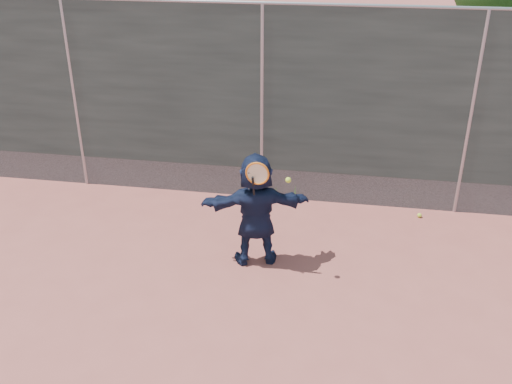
# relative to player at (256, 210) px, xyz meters

# --- Properties ---
(ground) EXTENTS (80.00, 80.00, 0.00)m
(ground) POSITION_rel_player_xyz_m (-0.23, -1.64, -0.75)
(ground) COLOR #9E4C42
(ground) RESTS_ON ground
(player) EXTENTS (1.46, 0.78, 1.50)m
(player) POSITION_rel_player_xyz_m (0.00, 0.00, 0.00)
(player) COLOR #141C37
(player) RESTS_ON ground
(ball_ground) EXTENTS (0.07, 0.07, 0.07)m
(ball_ground) POSITION_rel_player_xyz_m (2.23, 1.57, -0.72)
(ball_ground) COLOR #BEDA30
(ball_ground) RESTS_ON ground
(fence) EXTENTS (20.00, 0.06, 3.03)m
(fence) POSITION_rel_player_xyz_m (-0.23, 1.86, 0.83)
(fence) COLOR #38423D
(fence) RESTS_ON ground
(swing_action) EXTENTS (0.56, 0.17, 0.51)m
(swing_action) POSITION_rel_player_xyz_m (0.08, -0.20, 0.58)
(swing_action) COLOR orange
(swing_action) RESTS_ON ground
(weed_clump) EXTENTS (0.68, 0.07, 0.30)m
(weed_clump) POSITION_rel_player_xyz_m (0.07, 1.74, -0.62)
(weed_clump) COLOR #387226
(weed_clump) RESTS_ON ground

